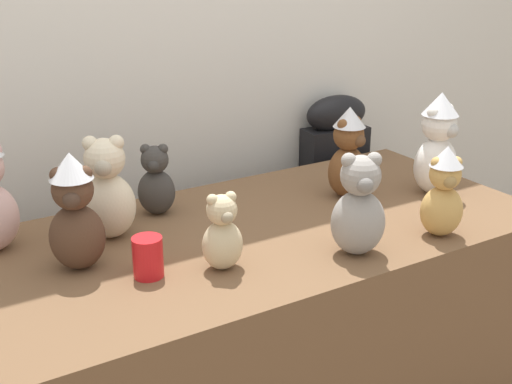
{
  "coord_description": "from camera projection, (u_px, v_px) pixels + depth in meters",
  "views": [
    {
      "loc": [
        -0.96,
        -1.33,
        1.56
      ],
      "look_at": [
        0.0,
        0.25,
        0.86
      ],
      "focal_mm": 46.48,
      "sensor_mm": 36.0,
      "label": 1
    }
  ],
  "objects": [
    {
      "name": "display_table",
      "position": [
        256.0,
        332.0,
        2.16
      ],
      "size": [
        1.8,
        0.85,
        0.74
      ],
      "primitive_type": "cube",
      "color": "brown",
      "rests_on": "ground_plane"
    },
    {
      "name": "teddy_bear_chestnut",
      "position": [
        348.0,
        153.0,
        2.23
      ],
      "size": [
        0.16,
        0.15,
        0.31
      ],
      "rotation": [
        0.0,
        0.0,
        0.21
      ],
      "color": "brown",
      "rests_on": "display_table"
    },
    {
      "name": "instrument_case",
      "position": [
        332.0,
        202.0,
        2.91
      ],
      "size": [
        0.29,
        0.14,
        0.96
      ],
      "rotation": [
        0.0,
        0.0,
        -0.09
      ],
      "color": "black",
      "rests_on": "ground_plane"
    },
    {
      "name": "teddy_bear_charcoal",
      "position": [
        156.0,
        182.0,
        2.1
      ],
      "size": [
        0.15,
        0.15,
        0.23
      ],
      "rotation": [
        0.0,
        0.0,
        -0.51
      ],
      "color": "#383533",
      "rests_on": "display_table"
    },
    {
      "name": "teddy_bear_sand",
      "position": [
        222.0,
        234.0,
        1.74
      ],
      "size": [
        0.12,
        0.11,
        0.22
      ],
      "rotation": [
        0.0,
        0.0,
        -0.12
      ],
      "color": "#CCB78E",
      "rests_on": "display_table"
    },
    {
      "name": "teddy_bear_ash",
      "position": [
        359.0,
        208.0,
        1.82
      ],
      "size": [
        0.19,
        0.18,
        0.3
      ],
      "rotation": [
        0.0,
        0.0,
        -0.44
      ],
      "color": "gray",
      "rests_on": "display_table"
    },
    {
      "name": "teddy_bear_snow",
      "position": [
        437.0,
        145.0,
        2.26
      ],
      "size": [
        0.18,
        0.16,
        0.35
      ],
      "rotation": [
        0.0,
        0.0,
        0.13
      ],
      "color": "white",
      "rests_on": "display_table"
    },
    {
      "name": "party_cup_red",
      "position": [
        148.0,
        257.0,
        1.72
      ],
      "size": [
        0.08,
        0.08,
        0.11
      ],
      "primitive_type": "cylinder",
      "color": "red",
      "rests_on": "display_table"
    },
    {
      "name": "wall_back",
      "position": [
        158.0,
        19.0,
        2.36
      ],
      "size": [
        7.0,
        0.08,
        2.6
      ],
      "primitive_type": "cube",
      "color": "silver",
      "rests_on": "ground_plane"
    },
    {
      "name": "teddy_bear_honey",
      "position": [
        443.0,
        193.0,
        1.93
      ],
      "size": [
        0.16,
        0.15,
        0.28
      ],
      "rotation": [
        0.0,
        0.0,
        -0.46
      ],
      "color": "tan",
      "rests_on": "display_table"
    },
    {
      "name": "teddy_bear_cream",
      "position": [
        107.0,
        191.0,
        1.92
      ],
      "size": [
        0.2,
        0.19,
        0.31
      ],
      "rotation": [
        0.0,
        0.0,
        -0.42
      ],
      "color": "beige",
      "rests_on": "display_table"
    },
    {
      "name": "teddy_bear_cocoa",
      "position": [
        75.0,
        213.0,
        1.73
      ],
      "size": [
        0.18,
        0.17,
        0.32
      ],
      "rotation": [
        0.0,
        0.0,
        -0.36
      ],
      "color": "#4C3323",
      "rests_on": "display_table"
    }
  ]
}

